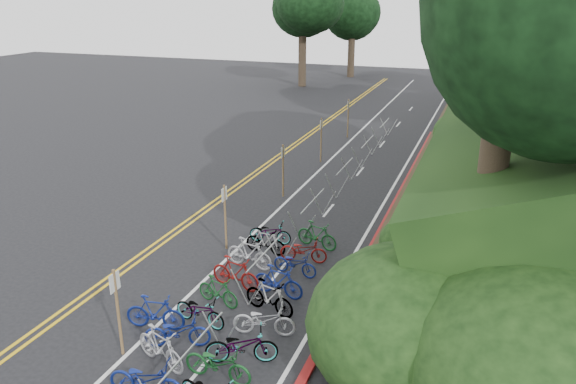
{
  "coord_description": "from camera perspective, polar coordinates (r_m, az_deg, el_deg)",
  "views": [
    {
      "loc": [
        9.28,
        -12.02,
        9.03
      ],
      "look_at": [
        1.86,
        8.23,
        1.3
      ],
      "focal_mm": 35.0,
      "sensor_mm": 36.0,
      "label": 1
    }
  ],
  "objects": [
    {
      "name": "ground",
      "position": [
        17.67,
        -15.35,
        -11.81
      ],
      "size": [
        120.0,
        120.0,
        0.0
      ],
      "primitive_type": "plane",
      "color": "black",
      "rests_on": "ground"
    },
    {
      "name": "road_markings",
      "position": [
        25.41,
        -1.15,
        -1.1
      ],
      "size": [
        7.47,
        80.0,
        0.01
      ],
      "color": "gold",
      "rests_on": "ground"
    },
    {
      "name": "red_curb",
      "position": [
        25.9,
        10.91,
        -0.95
      ],
      "size": [
        0.25,
        28.0,
        0.1
      ],
      "primitive_type": "cube",
      "color": "maroon",
      "rests_on": "ground"
    },
    {
      "name": "embankment",
      "position": [
        31.94,
        26.43,
        5.98
      ],
      "size": [
        14.3,
        48.14,
        9.11
      ],
      "color": "black",
      "rests_on": "ground"
    },
    {
      "name": "bike_rack_front",
      "position": [
        14.24,
        -9.61,
        -15.97
      ],
      "size": [
        1.09,
        3.14,
        1.06
      ],
      "color": "#A5A6A7",
      "rests_on": "ground"
    },
    {
      "name": "bike_racks_rest",
      "position": [
        27.07,
        5.75,
        2.03
      ],
      "size": [
        1.14,
        23.0,
        1.17
      ],
      "color": "#A5A6A7",
      "rests_on": "ground"
    },
    {
      "name": "signpost_near",
      "position": [
        15.29,
        -16.93,
        -11.09
      ],
      "size": [
        0.08,
        0.4,
        2.48
      ],
      "color": "brown",
      "rests_on": "ground"
    },
    {
      "name": "signposts_rest",
      "position": [
        28.47,
        1.62,
        4.22
      ],
      "size": [
        0.08,
        18.4,
        2.5
      ],
      "color": "brown",
      "rests_on": "ground"
    },
    {
      "name": "bike_front",
      "position": [
        16.55,
        -13.35,
        -11.82
      ],
      "size": [
        0.78,
        1.81,
        1.05
      ],
      "primitive_type": "imported",
      "rotation": [
        0.0,
        0.0,
        1.74
      ],
      "color": "navy",
      "rests_on": "ground"
    },
    {
      "name": "bike_valet",
      "position": [
        16.91,
        -4.72,
        -10.71
      ],
      "size": [
        3.17,
        11.06,
        1.08
      ],
      "color": "navy",
      "rests_on": "ground"
    }
  ]
}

